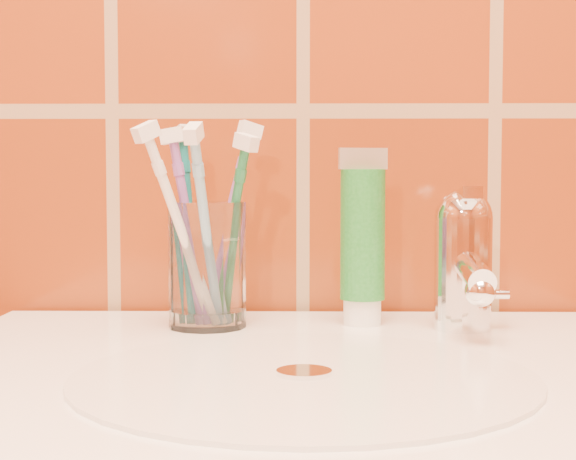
{
  "coord_description": "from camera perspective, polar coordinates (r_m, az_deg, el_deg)",
  "views": [
    {
      "loc": [
        -0.0,
        0.35,
        0.98
      ],
      "look_at": [
        -0.01,
        1.08,
        0.93
      ],
      "focal_mm": 55.0,
      "sensor_mm": 36.0,
      "label": 1
    }
  ],
  "objects": [
    {
      "name": "glass_tumbler",
      "position": [
        0.76,
        -5.26,
        -2.26
      ],
      "size": [
        0.08,
        0.08,
        0.11
      ],
      "primitive_type": "cylinder",
      "rotation": [
        0.0,
        0.0,
        0.31
      ],
      "color": "white",
      "rests_on": "pedestal_sink"
    },
    {
      "name": "toothpaste_tube",
      "position": [
        0.77,
        4.85,
        -0.8
      ],
      "size": [
        0.04,
        0.04,
        0.15
      ],
      "rotation": [
        0.0,
        0.0,
        0.25
      ],
      "color": "white",
      "rests_on": "pedestal_sink"
    },
    {
      "name": "faucet",
      "position": [
        0.75,
        11.32,
        -1.59
      ],
      "size": [
        0.05,
        0.11,
        0.12
      ],
      "color": "white",
      "rests_on": "pedestal_sink"
    },
    {
      "name": "toothbrush_0",
      "position": [
        0.75,
        -6.41,
        0.05
      ],
      "size": [
        0.06,
        0.05,
        0.18
      ],
      "primitive_type": null,
      "rotation": [
        0.17,
        0.0,
        -1.63
      ],
      "color": "#76489A",
      "rests_on": "glass_tumbler"
    },
    {
      "name": "toothbrush_1",
      "position": [
        0.75,
        -3.75,
        -0.18
      ],
      "size": [
        0.1,
        0.1,
        0.18
      ],
      "primitive_type": null,
      "rotation": [
        0.25,
        0.0,
        0.84
      ],
      "color": "#1B673A",
      "rests_on": "glass_tumbler"
    },
    {
      "name": "toothbrush_2",
      "position": [
        0.77,
        -3.97,
        0.4
      ],
      "size": [
        0.11,
        0.1,
        0.19
      ],
      "primitive_type": null,
      "rotation": [
        0.27,
        0.0,
        2.07
      ],
      "color": "#804799",
      "rests_on": "glass_tumbler"
    },
    {
      "name": "toothbrush_3",
      "position": [
        0.77,
        -6.36,
        0.24
      ],
      "size": [
        0.08,
        0.1,
        0.19
      ],
      "primitive_type": null,
      "rotation": [
        0.21,
        0.0,
        -2.67
      ],
      "color": "#0D6872",
      "rests_on": "glass_tumbler"
    },
    {
      "name": "toothbrush_4",
      "position": [
        0.73,
        -6.92,
        -0.02
      ],
      "size": [
        0.15,
        0.15,
        0.19
      ],
      "primitive_type": null,
      "rotation": [
        0.4,
        0.0,
        -0.8
      ],
      "color": "silver",
      "rests_on": "glass_tumbler"
    },
    {
      "name": "toothbrush_5",
      "position": [
        0.72,
        -5.32,
        -0.11
      ],
      "size": [
        0.06,
        0.15,
        0.2
      ],
      "primitive_type": null,
      "rotation": [
        0.39,
        0.0,
        -0.19
      ],
      "color": "#74A9CF",
      "rests_on": "glass_tumbler"
    }
  ]
}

